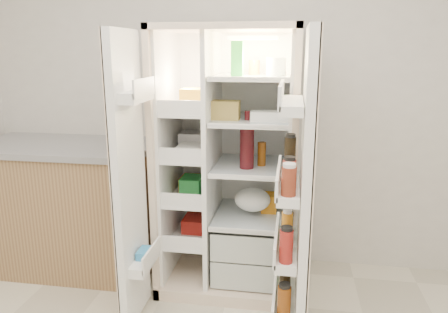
# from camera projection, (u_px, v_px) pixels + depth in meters

# --- Properties ---
(wall_back) EXTENTS (4.00, 0.02, 2.70)m
(wall_back) POSITION_uv_depth(u_px,v_px,m) (240.00, 91.00, 3.17)
(wall_back) COLOR silver
(wall_back) RESTS_ON floor
(refrigerator) EXTENTS (0.92, 0.70, 1.80)m
(refrigerator) POSITION_uv_depth(u_px,v_px,m) (232.00, 181.00, 2.99)
(refrigerator) COLOR beige
(refrigerator) RESTS_ON floor
(freezer_door) EXTENTS (0.15, 0.40, 1.72)m
(freezer_door) POSITION_uv_depth(u_px,v_px,m) (130.00, 184.00, 2.46)
(freezer_door) COLOR white
(freezer_door) RESTS_ON floor
(fridge_door) EXTENTS (0.17, 0.58, 1.72)m
(fridge_door) POSITION_uv_depth(u_px,v_px,m) (301.00, 203.00, 2.23)
(fridge_door) COLOR white
(fridge_door) RESTS_ON floor
(kitchen_counter) EXTENTS (1.34, 0.71, 0.97)m
(kitchen_counter) POSITION_uv_depth(u_px,v_px,m) (70.00, 205.00, 3.25)
(kitchen_counter) COLOR #9C7B4E
(kitchen_counter) RESTS_ON floor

